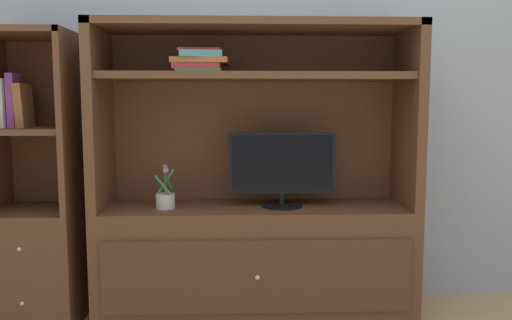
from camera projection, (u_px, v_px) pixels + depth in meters
painted_rear_wall at (253, 59)px, 2.98m from camera, size 6.00×0.10×2.80m
media_console at (256, 227)px, 2.74m from camera, size 1.65×0.48×1.55m
tv_monitor at (282, 168)px, 2.68m from camera, size 0.56×0.21×0.39m
potted_plant at (165, 199)px, 2.65m from camera, size 0.11×0.13×0.23m
magazine_stack at (200, 62)px, 2.62m from camera, size 0.29×0.32×0.12m
bookshelf_tall at (37, 226)px, 2.70m from camera, size 0.45×0.46×1.51m
upright_book_row at (12, 104)px, 2.61m from camera, size 0.16×0.17×0.27m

